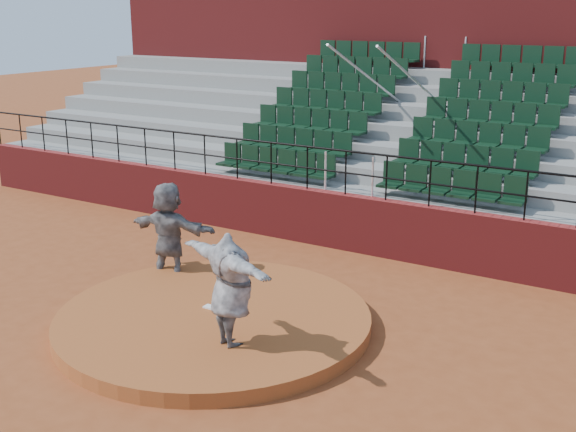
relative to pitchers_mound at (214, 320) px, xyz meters
The scene contains 9 objects.
ground 0.12m from the pitchers_mound, ahead, with size 90.00×90.00×0.00m, color brown.
pitchers_mound is the anchor object (origin of this frame).
pitching_rubber 0.21m from the pitchers_mound, 90.00° to the left, with size 0.60×0.15×0.03m, color white.
boundary_wall 5.03m from the pitchers_mound, 90.00° to the left, with size 24.00×0.30×1.30m, color maroon.
wall_railing 5.35m from the pitchers_mound, 90.00° to the left, with size 24.04×0.05×1.03m.
seating_deck 8.75m from the pitchers_mound, 90.00° to the left, with size 24.00×5.97×4.63m.
press_box_facade 13.06m from the pitchers_mound, 90.00° to the left, with size 24.00×3.00×7.10m, color maroon.
pitcher 1.65m from the pitchers_mound, 39.87° to the right, with size 2.28×0.62×1.86m, color black.
fielder 2.65m from the pitchers_mound, 147.62° to the left, with size 1.91×0.61×2.06m, color black.
Camera 1 is at (7.17, -9.25, 5.38)m, focal length 45.00 mm.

